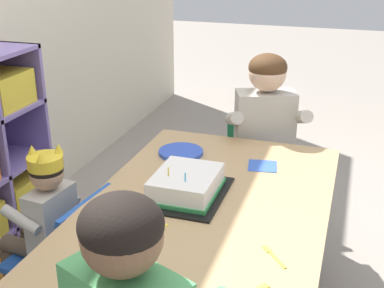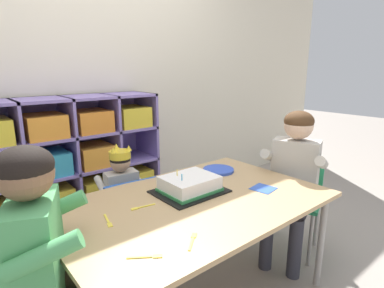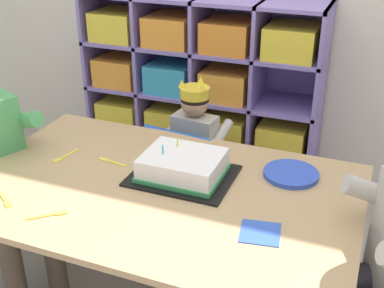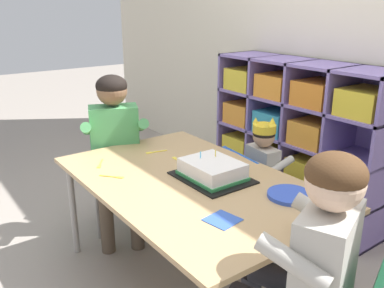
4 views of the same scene
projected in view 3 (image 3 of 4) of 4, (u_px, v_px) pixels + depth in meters
name	position (u px, v px, depth m)	size (l,w,h in m)	color
storage_cubby_shelf	(195.00, 94.00, 2.87)	(1.34, 0.37, 1.09)	#7F6BB2
activity_table	(160.00, 197.00, 1.81)	(1.42, 0.90, 0.61)	tan
classroom_chair_blue	(188.00, 171.00, 2.40)	(0.41, 0.38, 0.61)	#1E4CA8
child_with_crown	(199.00, 137.00, 2.43)	(0.31, 0.32, 0.80)	#B2ADA3
birthday_cake_on_tray	(183.00, 167.00, 1.84)	(0.38, 0.30, 0.13)	black
paper_plate_stack	(291.00, 174.00, 1.86)	(0.21, 0.21, 0.02)	blue
paper_napkin_square	(260.00, 233.00, 1.54)	(0.12, 0.12, 0.00)	#3356B7
fork_near_cake_tray	(5.00, 200.00, 1.71)	(0.12, 0.09, 0.00)	yellow
fork_scattered_mid_table	(50.00, 215.00, 1.63)	(0.11, 0.10, 0.00)	yellow
fork_near_child_seat	(111.00, 161.00, 1.96)	(0.13, 0.03, 0.00)	yellow
fork_beside_plate_stack	(65.00, 156.00, 2.00)	(0.04, 0.13, 0.00)	yellow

